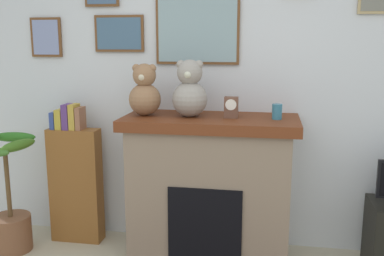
# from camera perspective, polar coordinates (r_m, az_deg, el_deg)

# --- Properties ---
(back_wall) EXTENTS (5.20, 0.15, 2.60)m
(back_wall) POSITION_cam_1_polar(r_m,az_deg,el_deg) (3.64, 4.45, 5.08)
(back_wall) COLOR silver
(back_wall) RESTS_ON ground_plane
(fireplace) EXTENTS (1.32, 0.64, 1.13)m
(fireplace) POSITION_cam_1_polar(r_m,az_deg,el_deg) (3.46, 2.36, -7.70)
(fireplace) COLOR #88735D
(fireplace) RESTS_ON ground_plane
(bookshelf) EXTENTS (0.43, 0.16, 1.19)m
(bookshelf) POSITION_cam_1_polar(r_m,az_deg,el_deg) (3.88, -14.89, -6.54)
(bookshelf) COLOR brown
(bookshelf) RESTS_ON ground_plane
(potted_plant) EXTENTS (0.44, 0.49, 0.97)m
(potted_plant) POSITION_cam_1_polar(r_m,az_deg,el_deg) (3.91, -22.64, -9.53)
(potted_plant) COLOR brown
(potted_plant) RESTS_ON ground_plane
(candle_jar) EXTENTS (0.07, 0.07, 0.11)m
(candle_jar) POSITION_cam_1_polar(r_m,az_deg,el_deg) (3.27, 10.98, 2.10)
(candle_jar) COLOR teal
(candle_jar) RESTS_ON fireplace
(mantel_clock) EXTENTS (0.10, 0.08, 0.16)m
(mantel_clock) POSITION_cam_1_polar(r_m,az_deg,el_deg) (3.28, 5.11, 2.69)
(mantel_clock) COLOR brown
(mantel_clock) RESTS_ON fireplace
(teddy_bear_brown) EXTENTS (0.25, 0.25, 0.40)m
(teddy_bear_brown) POSITION_cam_1_polar(r_m,az_deg,el_deg) (3.39, -6.16, 4.63)
(teddy_bear_brown) COLOR #916847
(teddy_bear_brown) RESTS_ON fireplace
(teddy_bear_cream) EXTENTS (0.27, 0.27, 0.43)m
(teddy_bear_cream) POSITION_cam_1_polar(r_m,az_deg,el_deg) (3.30, -0.29, 4.79)
(teddy_bear_cream) COLOR gray
(teddy_bear_cream) RESTS_ON fireplace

